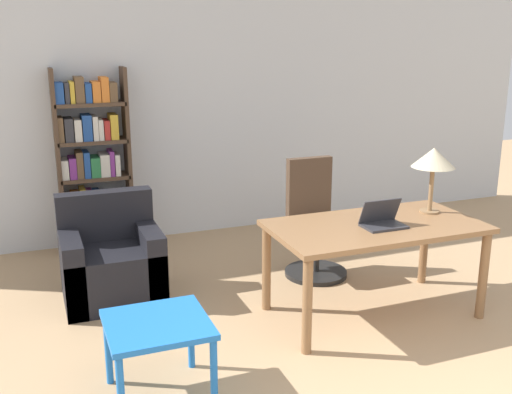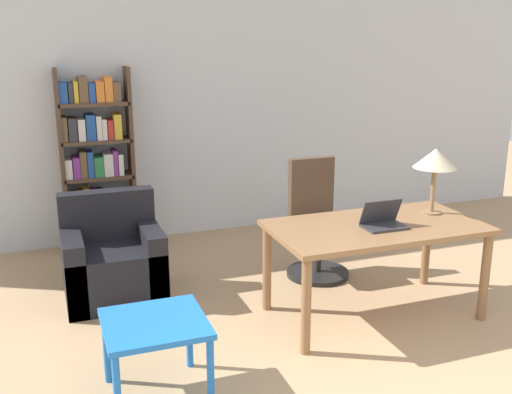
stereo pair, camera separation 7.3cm
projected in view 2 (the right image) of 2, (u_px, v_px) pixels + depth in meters
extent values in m
cube|color=silver|center=(218.00, 109.00, 6.47)|extent=(8.00, 0.06, 2.70)
cube|color=olive|center=(376.00, 227.00, 4.54)|extent=(1.61, 0.86, 0.04)
cylinder|color=olive|center=(306.00, 307.00, 4.06)|extent=(0.07, 0.07, 0.70)
cylinder|color=olive|center=(485.00, 277.00, 4.55)|extent=(0.07, 0.07, 0.70)
cylinder|color=olive|center=(267.00, 268.00, 4.73)|extent=(0.07, 0.07, 0.70)
cylinder|color=olive|center=(426.00, 246.00, 5.22)|extent=(0.07, 0.07, 0.70)
cube|color=#2D2D33|center=(384.00, 227.00, 4.45)|extent=(0.32, 0.20, 0.02)
cube|color=#2D2D33|center=(381.00, 211.00, 4.48)|extent=(0.32, 0.09, 0.19)
cube|color=#19233D|center=(380.00, 211.00, 4.49)|extent=(0.29, 0.07, 0.17)
cylinder|color=olive|center=(431.00, 212.00, 4.83)|extent=(0.16, 0.16, 0.01)
cylinder|color=olive|center=(433.00, 190.00, 4.78)|extent=(0.04, 0.04, 0.36)
cone|color=#C6B793|center=(435.00, 158.00, 4.71)|extent=(0.35, 0.35, 0.16)
cylinder|color=black|center=(318.00, 273.00, 5.48)|extent=(0.57, 0.57, 0.04)
cylinder|color=#262626|center=(318.00, 253.00, 5.43)|extent=(0.06, 0.06, 0.36)
cube|color=#4C3828|center=(319.00, 229.00, 5.37)|extent=(0.45, 0.45, 0.10)
cube|color=#4C3828|center=(311.00, 188.00, 5.45)|extent=(0.42, 0.08, 0.56)
cube|color=blue|center=(155.00, 323.00, 3.54)|extent=(0.60, 0.58, 0.04)
cylinder|color=blue|center=(117.00, 393.00, 3.29)|extent=(0.04, 0.04, 0.46)
cylinder|color=blue|center=(211.00, 374.00, 3.46)|extent=(0.04, 0.04, 0.46)
cylinder|color=blue|center=(106.00, 349.00, 3.75)|extent=(0.04, 0.04, 0.46)
cylinder|color=blue|center=(189.00, 334.00, 3.93)|extent=(0.04, 0.04, 0.46)
cube|color=black|center=(114.00, 273.00, 4.95)|extent=(0.79, 0.69, 0.45)
cube|color=black|center=(107.00, 214.00, 5.08)|extent=(0.79, 0.16, 0.41)
cube|color=black|center=(74.00, 270.00, 4.83)|extent=(0.16, 0.69, 0.60)
cube|color=black|center=(151.00, 260.00, 5.04)|extent=(0.16, 0.69, 0.60)
cube|color=#4C3828|center=(62.00, 163.00, 5.86)|extent=(0.04, 0.28, 1.83)
cube|color=#4C3828|center=(131.00, 158.00, 6.08)|extent=(0.04, 0.28, 1.83)
cube|color=#4C3828|center=(103.00, 245.00, 6.21)|extent=(0.67, 0.28, 0.04)
cube|color=gold|center=(74.00, 237.00, 6.08)|extent=(0.06, 0.24, 0.22)
cube|color=brown|center=(81.00, 238.00, 6.11)|extent=(0.06, 0.24, 0.19)
cube|color=silver|center=(88.00, 233.00, 6.12)|extent=(0.07, 0.24, 0.26)
cube|color=#B72D28|center=(95.00, 233.00, 6.15)|extent=(0.06, 0.24, 0.25)
cube|color=#333338|center=(103.00, 233.00, 6.17)|extent=(0.09, 0.24, 0.24)
cube|color=#333338|center=(113.00, 233.00, 6.21)|extent=(0.08, 0.24, 0.22)
cube|color=#B72D28|center=(121.00, 231.00, 6.23)|extent=(0.07, 0.24, 0.24)
cube|color=#7F338C|center=(128.00, 229.00, 6.26)|extent=(0.06, 0.24, 0.25)
cube|color=#4C3828|center=(101.00, 212.00, 6.11)|extent=(0.67, 0.28, 0.04)
cube|color=brown|center=(71.00, 203.00, 5.99)|extent=(0.06, 0.24, 0.20)
cube|color=orange|center=(79.00, 202.00, 6.01)|extent=(0.08, 0.24, 0.21)
cube|color=gold|center=(86.00, 199.00, 6.03)|extent=(0.06, 0.24, 0.25)
cube|color=#7F338C|center=(93.00, 200.00, 6.05)|extent=(0.06, 0.24, 0.22)
cube|color=#234C99|center=(100.00, 200.00, 6.08)|extent=(0.07, 0.24, 0.21)
cube|color=#2D7F47|center=(106.00, 200.00, 6.10)|extent=(0.04, 0.24, 0.19)
cube|color=#333338|center=(112.00, 200.00, 6.12)|extent=(0.06, 0.24, 0.18)
cube|color=#333338|center=(119.00, 200.00, 6.14)|extent=(0.07, 0.24, 0.18)
cube|color=#4C3828|center=(99.00, 177.00, 6.02)|extent=(0.67, 0.28, 0.04)
cube|color=silver|center=(68.00, 168.00, 5.89)|extent=(0.07, 0.24, 0.19)
cube|color=#7F338C|center=(76.00, 167.00, 5.91)|extent=(0.07, 0.24, 0.21)
cube|color=brown|center=(83.00, 163.00, 5.93)|extent=(0.06, 0.24, 0.26)
cube|color=#234C99|center=(90.00, 163.00, 5.95)|extent=(0.06, 0.24, 0.25)
cube|color=#2D7F47|center=(98.00, 165.00, 5.99)|extent=(0.09, 0.24, 0.20)
cube|color=silver|center=(108.00, 164.00, 6.01)|extent=(0.09, 0.24, 0.22)
cube|color=#7F338C|center=(115.00, 162.00, 6.03)|extent=(0.04, 0.24, 0.25)
cube|color=silver|center=(120.00, 163.00, 6.06)|extent=(0.05, 0.24, 0.21)
cube|color=#4C3828|center=(96.00, 141.00, 5.92)|extent=(0.67, 0.28, 0.04)
cube|color=brown|center=(64.00, 129.00, 5.79)|extent=(0.05, 0.24, 0.24)
cube|color=#333338|center=(72.00, 129.00, 5.81)|extent=(0.08, 0.24, 0.22)
cube|color=silver|center=(81.00, 129.00, 5.84)|extent=(0.07, 0.24, 0.21)
cube|color=#234C99|center=(90.00, 127.00, 5.87)|extent=(0.09, 0.24, 0.25)
cube|color=silver|center=(98.00, 127.00, 5.89)|extent=(0.05, 0.24, 0.23)
cube|color=silver|center=(104.00, 129.00, 5.92)|extent=(0.05, 0.24, 0.20)
cube|color=#B72D28|center=(110.00, 129.00, 5.94)|extent=(0.05, 0.24, 0.19)
cube|color=gold|center=(117.00, 126.00, 5.95)|extent=(0.07, 0.24, 0.24)
cube|color=#4C3828|center=(93.00, 104.00, 5.82)|extent=(0.67, 0.28, 0.04)
cube|color=#234C99|center=(63.00, 93.00, 5.70)|extent=(0.08, 0.24, 0.20)
cube|color=#333338|center=(70.00, 93.00, 5.72)|extent=(0.04, 0.24, 0.19)
cube|color=gold|center=(75.00, 92.00, 5.74)|extent=(0.04, 0.24, 0.20)
cube|color=brown|center=(83.00, 89.00, 5.76)|extent=(0.08, 0.24, 0.25)
cube|color=#234C99|center=(91.00, 92.00, 5.79)|extent=(0.06, 0.24, 0.18)
cube|color=orange|center=(99.00, 91.00, 5.81)|extent=(0.08, 0.24, 0.20)
cube|color=orange|center=(108.00, 89.00, 5.83)|extent=(0.07, 0.24, 0.24)
cube|color=brown|center=(116.00, 91.00, 5.87)|extent=(0.07, 0.24, 0.19)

